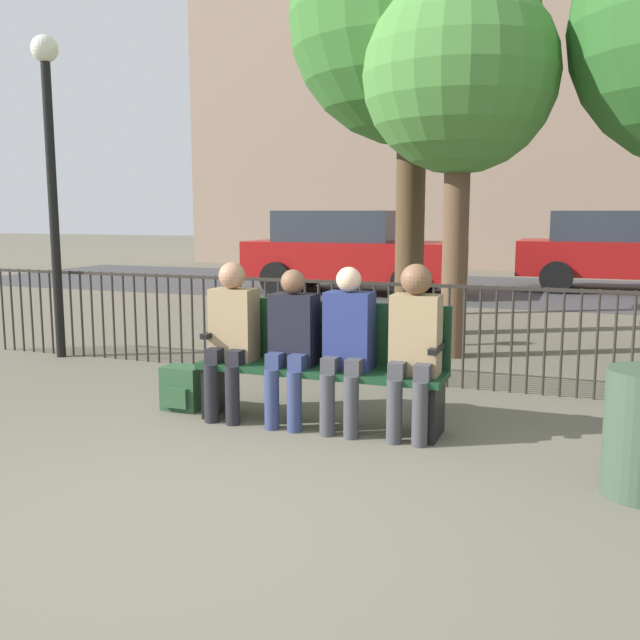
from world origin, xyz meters
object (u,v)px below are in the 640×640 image
(seated_person_3, at_px, (414,341))
(lamp_post, at_px, (50,146))
(tree_0, at_px, (412,21))
(seated_person_0, at_px, (231,332))
(tree_3, at_px, (421,86))
(tree_1, at_px, (460,79))
(seated_person_2, at_px, (347,341))
(backpack, at_px, (183,388))
(parked_car_0, at_px, (623,250))
(parked_car_1, at_px, (350,250))
(seated_person_1, at_px, (292,339))
(park_bench, at_px, (324,358))

(seated_person_3, xyz_separation_m, lamp_post, (-4.31, 1.44, 1.59))
(tree_0, bearing_deg, lamp_post, -139.43)
(seated_person_0, bearing_deg, tree_3, 89.30)
(tree_0, bearing_deg, tree_1, -56.52)
(seated_person_2, xyz_separation_m, backpack, (-1.42, 0.06, -0.49))
(tree_0, relative_size, parked_car_0, 1.31)
(backpack, bearing_deg, parked_car_1, 99.15)
(seated_person_0, relative_size, tree_1, 0.30)
(parked_car_0, bearing_deg, seated_person_0, -106.62)
(seated_person_0, xyz_separation_m, seated_person_3, (1.43, 0.00, 0.02))
(seated_person_3, bearing_deg, seated_person_2, -179.79)
(seated_person_0, bearing_deg, seated_person_2, -0.03)
(lamp_post, bearing_deg, seated_person_1, -23.11)
(park_bench, distance_m, tree_0, 5.35)
(park_bench, xyz_separation_m, lamp_post, (-3.59, 1.31, 1.78))
(seated_person_3, bearing_deg, seated_person_1, -179.78)
(seated_person_3, relative_size, tree_0, 0.23)
(seated_person_3, distance_m, tree_0, 5.42)
(backpack, xyz_separation_m, parked_car_0, (3.69, 10.67, 0.67))
(seated_person_2, bearing_deg, parked_car_0, 78.09)
(park_bench, bearing_deg, parked_car_0, 76.77)
(seated_person_1, distance_m, parked_car_0, 11.06)
(seated_person_0, bearing_deg, tree_1, 68.37)
(seated_person_2, bearing_deg, tree_1, 85.31)
(seated_person_1, relative_size, tree_0, 0.21)
(seated_person_2, distance_m, parked_car_0, 10.96)
(tree_3, distance_m, parked_car_1, 4.14)
(park_bench, distance_m, seated_person_2, 0.31)
(tree_0, height_order, tree_3, tree_0)
(seated_person_2, bearing_deg, backpack, 177.62)
(seated_person_1, bearing_deg, tree_3, 94.06)
(seated_person_0, height_order, seated_person_3, seated_person_3)
(backpack, bearing_deg, tree_1, 60.32)
(seated_person_0, height_order, backpack, seated_person_0)
(tree_0, bearing_deg, tree_3, 99.04)
(park_bench, xyz_separation_m, tree_1, (0.47, 2.86, 2.48))
(seated_person_0, distance_m, parked_car_1, 8.82)
(parked_car_0, bearing_deg, tree_0, -113.57)
(seated_person_3, xyz_separation_m, parked_car_1, (-3.29, 8.62, 0.15))
(parked_car_0, bearing_deg, park_bench, -103.23)
(backpack, height_order, tree_1, tree_1)
(parked_car_0, bearing_deg, backpack, -109.06)
(seated_person_1, bearing_deg, lamp_post, 156.89)
(seated_person_1, bearing_deg, tree_1, 77.19)
(tree_0, height_order, parked_car_0, tree_0)
(seated_person_1, distance_m, seated_person_2, 0.43)
(seated_person_0, xyz_separation_m, backpack, (-0.48, 0.06, -0.50))
(seated_person_0, xyz_separation_m, seated_person_1, (0.50, -0.00, -0.03))
(seated_person_1, height_order, parked_car_1, parked_car_1)
(seated_person_0, relative_size, backpack, 3.42)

